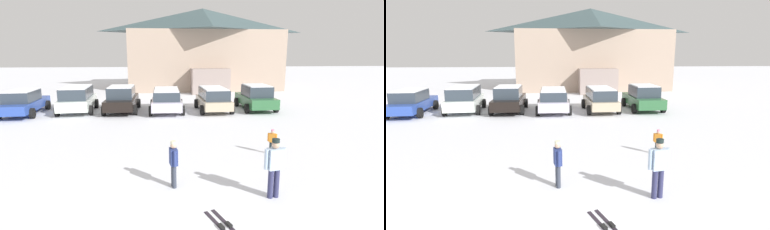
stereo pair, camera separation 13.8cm
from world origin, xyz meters
TOP-DOWN VIEW (x-y plane):
  - ski_lodge at (4.33, 29.22)m, footprint 16.47×12.00m
  - parked_blue_hatchback at (-8.94, 14.72)m, footprint 2.34×4.84m
  - parked_white_suv at (-5.74, 15.26)m, footprint 2.50×4.32m
  - parked_black_sedan at (-2.81, 15.15)m, footprint 2.18×4.35m
  - parked_silver_wagon at (0.16, 14.80)m, footprint 2.26×4.34m
  - parked_beige_suv at (3.31, 14.73)m, footprint 2.30×4.13m
  - parked_green_coupe at (6.34, 15.07)m, footprint 2.29×4.27m
  - skier_adult_in_blue_parka at (2.98, 2.34)m, footprint 0.61×0.31m
  - skier_child_in_orange_jacket at (4.20, 5.83)m, footprint 0.32×0.25m
  - skier_teen_in_navy_coat at (0.30, 3.24)m, footprint 0.26×0.52m
  - pair_of_skis at (1.39, 1.06)m, footprint 0.76×1.48m

SIDE VIEW (x-z plane):
  - pair_of_skis at x=1.39m, z-range -0.02..0.06m
  - skier_child_in_orange_jacket at x=4.20m, z-range 0.06..1.05m
  - skier_teen_in_navy_coat at x=0.30m, z-range 0.09..1.50m
  - parked_blue_hatchback at x=-8.94m, z-range 0.01..1.60m
  - parked_silver_wagon at x=0.16m, z-range 0.07..1.62m
  - parked_green_coupe at x=6.34m, z-range 0.00..1.73m
  - parked_black_sedan at x=-2.81m, z-range 0.00..1.74m
  - parked_beige_suv at x=3.31m, z-range 0.07..1.67m
  - parked_white_suv at x=-5.74m, z-range 0.06..1.78m
  - skier_adult_in_blue_parka at x=2.98m, z-range 0.11..1.78m
  - ski_lodge at x=4.33m, z-range 0.05..8.70m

